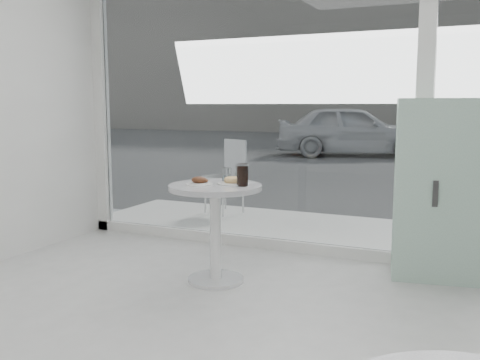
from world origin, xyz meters
The scene contains 13 objects.
storefront centered at (0.07, 3.00, 1.71)m, with size 5.00×0.14×3.00m.
main_table centered at (-0.50, 1.90, 0.55)m, with size 0.72×0.72×0.77m.
patio_deck centered at (0.00, 3.80, 0.03)m, with size 5.60×1.60×0.05m, color silver.
street centered at (0.00, 16.00, 0.00)m, with size 40.00×24.00×0.00m, color #383838.
far_building centered at (0.00, 25.00, 4.00)m, with size 40.00×2.00×8.00m, color gray.
mint_cabinet centered at (1.05, 2.74, 0.71)m, with size 0.72×0.54×1.43m.
patio_chair centered at (-1.49, 4.21, 0.56)m, with size 0.51×0.51×0.90m.
car_white centered at (-1.89, 12.80, 0.69)m, with size 1.64×4.07×1.39m, color silver.
plate_fritter centered at (-0.60, 1.83, 0.80)m, with size 0.21×0.21×0.07m.
plate_donut centered at (-0.39, 1.98, 0.79)m, with size 0.25×0.25×0.06m.
water_tumbler_a centered at (-0.47, 2.05, 0.82)m, with size 0.07×0.07×0.12m.
water_tumbler_b centered at (-0.40, 2.16, 0.83)m, with size 0.08×0.08×0.13m.
cola_glass centered at (-0.28, 1.93, 0.85)m, with size 0.09×0.09×0.17m.
Camera 1 is at (1.35, -1.72, 1.38)m, focal length 40.00 mm.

